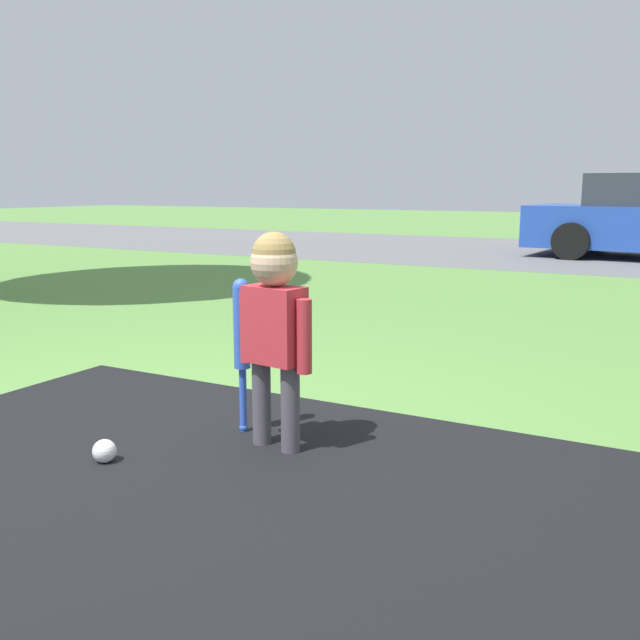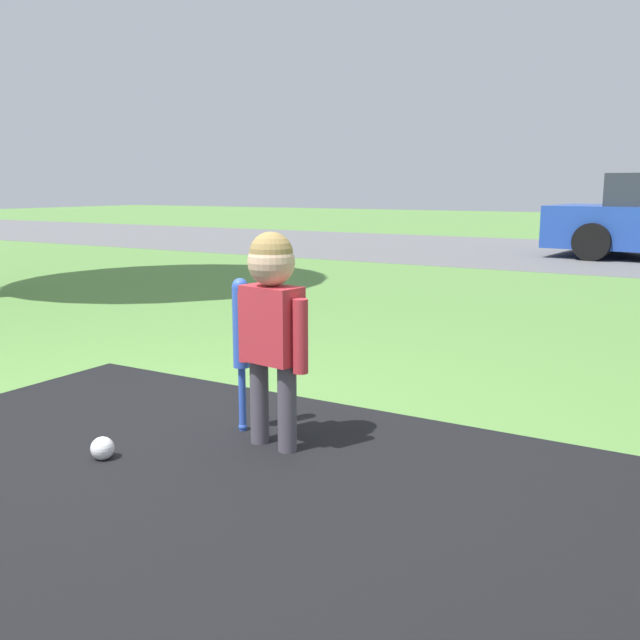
{
  "view_description": "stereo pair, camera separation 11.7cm",
  "coord_description": "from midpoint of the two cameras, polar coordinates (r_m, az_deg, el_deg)",
  "views": [
    {
      "loc": [
        2.03,
        -2.2,
        1.13
      ],
      "look_at": [
        0.45,
        0.71,
        0.5
      ],
      "focal_mm": 40.0,
      "sensor_mm": 36.0,
      "label": 1
    },
    {
      "loc": [
        2.14,
        -2.14,
        1.13
      ],
      "look_at": [
        0.45,
        0.71,
        0.5
      ],
      "focal_mm": 40.0,
      "sensor_mm": 36.0,
      "label": 2
    }
  ],
  "objects": [
    {
      "name": "ground_plane",
      "position": [
        3.21,
        -12.6,
        -10.12
      ],
      "size": [
        60.0,
        60.0,
        0.0
      ],
      "primitive_type": "plane",
      "color": "#5B8C42"
    },
    {
      "name": "child",
      "position": [
        3.01,
        -2.77,
        0.8
      ],
      "size": [
        0.38,
        0.2,
        0.94
      ],
      "rotation": [
        0.0,
        0.0,
        -0.15
      ],
      "color": "#4C4751",
      "rests_on": "ground"
    },
    {
      "name": "baseball_bat",
      "position": [
        3.25,
        -5.32,
        -1.06
      ],
      "size": [
        0.08,
        0.08,
        0.72
      ],
      "color": "blue",
      "rests_on": "ground"
    },
    {
      "name": "street_strip",
      "position": [
        12.81,
        21.23,
        4.91
      ],
      "size": [
        40.0,
        6.0,
        0.01
      ],
      "color": "slate",
      "rests_on": "ground"
    },
    {
      "name": "sports_ball",
      "position": [
        3.13,
        -15.98,
        -9.85
      ],
      "size": [
        0.1,
        0.1,
        0.1
      ],
      "color": "white",
      "rests_on": "ground"
    }
  ]
}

